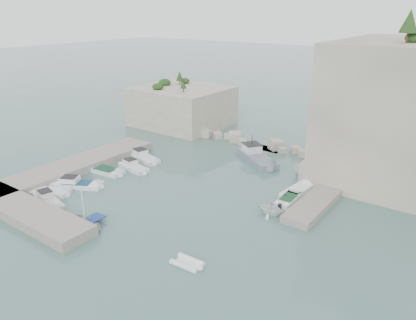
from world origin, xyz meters
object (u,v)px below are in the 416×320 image
Objects in this scene: motorboat_b at (134,169)px; motorboat_c at (106,173)px; motorboat_e at (50,194)px; rowboat at (86,227)px; inflatable_dinghy at (187,265)px; tender_east_c at (297,193)px; work_boat at (257,161)px; tender_east_d at (307,179)px; motorboat_f at (49,204)px; motorboat_d at (77,187)px; tender_east_a at (270,214)px; motorboat_a at (143,159)px; tender_east_b at (288,202)px.

motorboat_b is 0.97× the size of motorboat_c.
rowboat is at bearing -37.91° from motorboat_e.
motorboat_c is 23.86m from inflatable_dinghy.
rowboat reaches higher than tender_east_c.
work_boat is at bearing -10.28° from rowboat.
rowboat is 0.49× the size of work_boat.
work_boat is (-8.51, 1.98, 0.00)m from tender_east_d.
motorboat_e is at bearing -85.93° from work_boat.
motorboat_f is 28.33m from work_boat.
motorboat_d is at bearing 117.86° from motorboat_f.
tender_east_a is 0.55× the size of tender_east_c.
motorboat_b is 0.93× the size of motorboat_f.
motorboat_d is 4.93m from motorboat_f.
tender_east_c is at bearing -2.61° from tender_east_a.
motorboat_a is 0.74× the size of work_boat.
work_boat reaches higher than tender_east_c.
motorboat_e is (-2.18, -11.43, 0.00)m from motorboat_b.
tender_east_b is (13.90, 17.16, 0.00)m from rowboat.
tender_east_d is (22.51, 13.77, 0.00)m from motorboat_c.
work_boat is (-7.80, 25.44, 0.00)m from inflatable_dinghy.
motorboat_b and motorboat_f have the same top height.
work_boat reaches higher than inflatable_dinghy.
inflatable_dinghy is (19.66, -12.72, 0.00)m from motorboat_b.
motorboat_b is at bearing -98.74° from work_boat.
tender_east_a is at bearing 80.85° from inflatable_dinghy.
motorboat_c is 1.24× the size of rowboat.
motorboat_e is at bearing 174.04° from inflatable_dinghy.
tender_east_d is (20.57, 23.66, 0.00)m from motorboat_f.
motorboat_a is 1.51× the size of tender_east_d.
tender_east_d reaches higher than motorboat_b.
work_boat reaches higher than motorboat_e.
inflatable_dinghy is at bearing -156.79° from tender_east_d.
inflatable_dinghy is 0.93× the size of tender_east_a.
tender_east_b is at bearing 8.10° from motorboat_e.
motorboat_f is 7.66m from rowboat.
motorboat_e is 1.08× the size of rowboat.
motorboat_d and motorboat_f have the same top height.
motorboat_c is at bearing 117.18° from tender_east_c.
inflatable_dinghy is (19.86, 0.19, 0.00)m from motorboat_f.
tender_east_d reaches higher than inflatable_dinghy.
inflatable_dinghy is 16.18m from tender_east_b.
tender_east_b is at bearing -39.76° from rowboat.
rowboat is at bearing -60.89° from motorboat_d.
tender_east_b is at bearing -170.48° from tender_east_c.
motorboat_a is 2.20× the size of tender_east_a.
motorboat_b and motorboat_d have the same top height.
motorboat_b is 0.81× the size of motorboat_d.
inflatable_dinghy is (21.85, -1.29, 0.00)m from motorboat_e.
tender_east_b reaches higher than inflatable_dinghy.
motorboat_a is 16.41m from work_boat.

